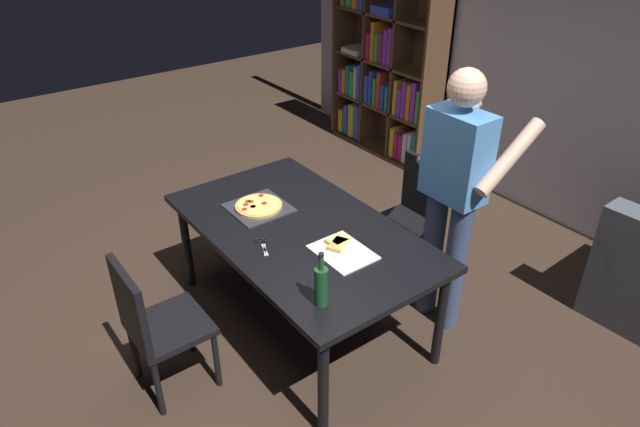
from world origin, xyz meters
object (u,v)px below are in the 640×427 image
at_px(bookshelf, 386,69).
at_px(wine_bottle, 321,285).
at_px(chair_near_camera, 153,322).
at_px(chair_far_side, 413,211).
at_px(pepperoni_pizza_on_tray, 259,206).
at_px(person_serving_pizza, 454,189).
at_px(kitchen_scissors, 263,243).
at_px(dining_table, 301,236).

bearing_deg(bookshelf, wine_bottle, -47.46).
xyz_separation_m(chair_near_camera, chair_far_side, (0.00, 2.01, 0.00)).
height_order(bookshelf, pepperoni_pizza_on_tray, bookshelf).
bearing_deg(wine_bottle, person_serving_pizza, 97.06).
xyz_separation_m(pepperoni_pizza_on_tray, kitchen_scissors, (0.38, -0.20, -0.01)).
bearing_deg(pepperoni_pizza_on_tray, kitchen_scissors, -28.02).
xyz_separation_m(dining_table, chair_far_side, (0.00, 1.01, -0.17)).
distance_m(bookshelf, pepperoni_pizza_on_tray, 2.87).
bearing_deg(chair_near_camera, kitchen_scissors, 88.70).
distance_m(chair_near_camera, kitchen_scissors, 0.76).
relative_size(person_serving_pizza, pepperoni_pizza_on_tray, 4.71).
distance_m(chair_far_side, person_serving_pizza, 0.75).
bearing_deg(dining_table, chair_near_camera, -90.00).
bearing_deg(pepperoni_pizza_on_tray, dining_table, 13.55).
bearing_deg(kitchen_scissors, dining_table, 93.25).
bearing_deg(bookshelf, kitchen_scissors, -55.32).
relative_size(bookshelf, kitchen_scissors, 9.88).
xyz_separation_m(person_serving_pizza, kitchen_scissors, (-0.51, -1.08, -0.24)).
relative_size(wine_bottle, kitchen_scissors, 1.60).
distance_m(chair_far_side, bookshelf, 2.32).
xyz_separation_m(pepperoni_pizza_on_tray, wine_bottle, (1.02, -0.25, 0.10)).
bearing_deg(chair_near_camera, chair_far_side, 90.00).
relative_size(bookshelf, pepperoni_pizza_on_tray, 5.24).
bearing_deg(kitchen_scissors, person_serving_pizza, 64.80).
bearing_deg(person_serving_pizza, dining_table, -123.56).
xyz_separation_m(chair_far_side, pepperoni_pizza_on_tray, (-0.36, -1.09, 0.25)).
bearing_deg(kitchen_scissors, pepperoni_pizza_on_tray, 151.98).
distance_m(chair_near_camera, person_serving_pizza, 1.93).
relative_size(person_serving_pizza, wine_bottle, 5.54).
distance_m(person_serving_pizza, wine_bottle, 1.14).
xyz_separation_m(bookshelf, kitchen_scissors, (1.84, -2.66, -0.14)).
height_order(chair_near_camera, pepperoni_pizza_on_tray, chair_near_camera).
distance_m(dining_table, chair_far_side, 1.02).
bearing_deg(dining_table, bookshelf, 127.55).
relative_size(bookshelf, wine_bottle, 6.17).
distance_m(dining_table, person_serving_pizza, 1.00).
bearing_deg(bookshelf, chair_far_side, -36.84).
distance_m(person_serving_pizza, pepperoni_pizza_on_tray, 1.26).
height_order(dining_table, wine_bottle, wine_bottle).
height_order(chair_far_side, wine_bottle, wine_bottle).
distance_m(chair_near_camera, chair_far_side, 2.01).
xyz_separation_m(chair_near_camera, wine_bottle, (0.66, 0.67, 0.36)).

